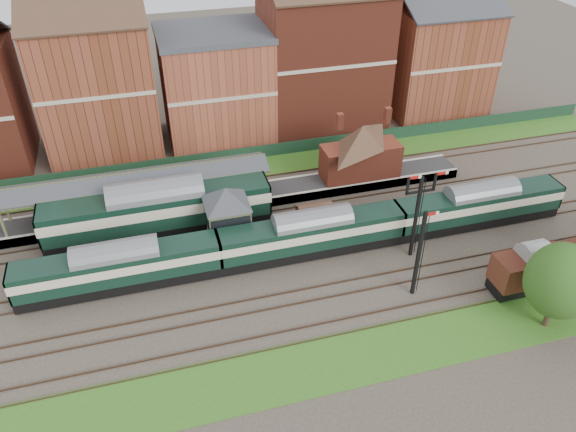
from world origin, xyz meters
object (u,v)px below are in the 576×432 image
object	(u,v)px
dmu_train	(312,234)
platform_railcar	(158,210)
semaphore_bracket	(417,211)
goods_van_a	(529,270)
signal_box	(227,215)

from	to	relation	value
dmu_train	platform_railcar	world-z (taller)	platform_railcar
semaphore_bracket	goods_van_a	xyz separation A→B (m)	(6.92, -6.50, -2.60)
semaphore_bracket	goods_van_a	distance (m)	9.84
signal_box	dmu_train	bearing A→B (deg)	-25.88
signal_box	goods_van_a	bearing A→B (deg)	-29.16
semaphore_bracket	signal_box	bearing A→B (deg)	159.08
goods_van_a	semaphore_bracket	bearing A→B (deg)	136.77
platform_railcar	semaphore_bracket	bearing A→B (deg)	-23.44
signal_box	goods_van_a	distance (m)	25.17
goods_van_a	dmu_train	bearing A→B (deg)	149.46
signal_box	semaphore_bracket	xyz separation A→B (m)	(15.04, -5.75, 1.44)
signal_box	semaphore_bracket	size ratio (longest dim) A/B	0.73
semaphore_bracket	platform_railcar	distance (m)	22.71
dmu_train	goods_van_a	size ratio (longest dim) A/B	8.27
dmu_train	signal_box	bearing A→B (deg)	154.12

